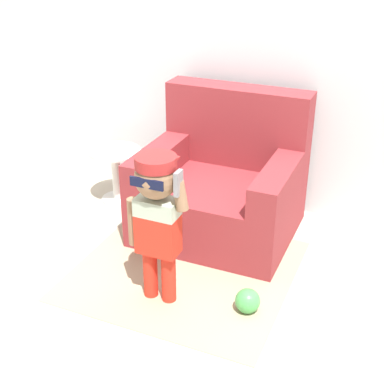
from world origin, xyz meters
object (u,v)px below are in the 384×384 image
at_px(armchair, 223,185).
at_px(toy_ball, 248,301).
at_px(side_table, 116,170).
at_px(person_child, 157,207).

relative_size(armchair, toy_ball, 7.23).
height_order(armchair, side_table, armchair).
relative_size(armchair, side_table, 2.44).
relative_size(side_table, toy_ball, 2.97).
bearing_deg(side_table, person_child, -48.70).
bearing_deg(person_child, side_table, 131.30).
distance_m(armchair, person_child, 0.93).
height_order(person_child, side_table, person_child).
height_order(side_table, toy_ball, side_table).
distance_m(armchair, toy_ball, 0.96).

